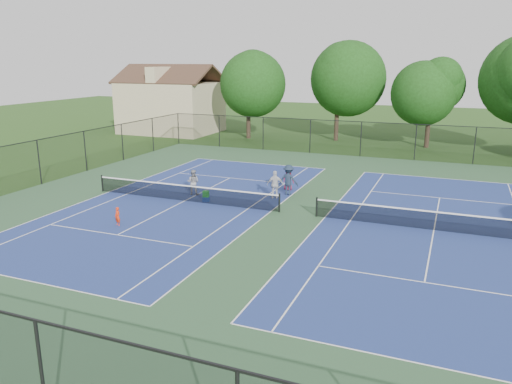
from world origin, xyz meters
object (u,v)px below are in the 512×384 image
at_px(bystander_a, 275,185).
at_px(ball_crate, 206,199).
at_px(child_player, 118,216).
at_px(bystander_b, 289,180).
at_px(clapboard_house, 171,105).
at_px(instructor, 193,182).
at_px(bystander_c, 288,179).
at_px(tree_back_b, 338,75).
at_px(ball_hopper, 206,194).
at_px(tree_back_c, 431,89).
at_px(tree_back_a, 248,80).

xyz_separation_m(bystander_a, ball_crate, (-3.53, -2.23, -0.71)).
xyz_separation_m(child_player, bystander_b, (6.12, 8.84, 0.47)).
distance_m(bystander_a, ball_crate, 4.23).
xyz_separation_m(clapboard_house, bystander_b, (21.25, -21.35, -2.14)).
height_order(instructor, bystander_c, instructor).
height_order(tree_back_b, instructor, tree_back_b).
bearing_deg(child_player, ball_hopper, 85.64).
relative_size(child_player, instructor, 0.60).
relative_size(bystander_c, ball_hopper, 4.00).
height_order(tree_back_c, bystander_c, tree_back_c).
relative_size(child_player, ball_hopper, 2.63).
bearing_deg(ball_crate, tree_back_a, 107.02).
bearing_deg(bystander_a, clapboard_house, -67.50).
relative_size(tree_back_a, bystander_c, 6.30).
height_order(clapboard_house, bystander_a, clapboard_house).
relative_size(tree_back_c, ball_hopper, 23.10).
relative_size(bystander_b, ball_hopper, 5.21).
relative_size(tree_back_c, bystander_b, 4.43).
xyz_separation_m(instructor, ball_crate, (1.46, -1.11, -0.65)).
bearing_deg(ball_hopper, bystander_c, 49.72).
height_order(tree_back_b, bystander_b, tree_back_b).
bearing_deg(instructor, clapboard_house, -66.77).
relative_size(child_player, bystander_a, 0.56).
xyz_separation_m(clapboard_house, bystander_a, (20.75, -22.37, -2.24)).
xyz_separation_m(clapboard_house, bystander_c, (20.89, -20.28, -2.37)).
relative_size(bystander_a, bystander_c, 1.17).
distance_m(child_player, instructor, 6.73).
height_order(bystander_b, ball_crate, bystander_b).
distance_m(tree_back_a, bystander_a, 24.48).
height_order(tree_back_a, instructor, tree_back_a).
height_order(tree_back_b, tree_back_c, tree_back_b).
distance_m(tree_back_b, bystander_c, 22.15).
bearing_deg(ball_crate, tree_back_b, 86.03).
bearing_deg(instructor, tree_back_a, -86.26).
bearing_deg(bystander_a, ball_crate, 11.93).
xyz_separation_m(tree_back_c, ball_crate, (-10.78, -24.60, -5.34)).
relative_size(instructor, bystander_c, 1.09).
distance_m(bystander_c, ball_crate, 5.70).
distance_m(tree_back_b, bystander_b, 23.16).
xyz_separation_m(tree_back_c, instructor, (-12.23, -23.49, -4.69)).
bearing_deg(bystander_b, ball_crate, 41.22).
relative_size(tree_back_c, bystander_c, 5.78).
xyz_separation_m(bystander_b, ball_crate, (-4.03, -3.25, -0.81)).
distance_m(tree_back_a, clapboard_house, 10.47).
distance_m(instructor, ball_hopper, 1.86).
distance_m(bystander_a, bystander_b, 1.15).
xyz_separation_m(bystander_c, ball_crate, (-3.66, -4.32, -0.59)).
height_order(tree_back_a, bystander_c, tree_back_a).
xyz_separation_m(tree_back_a, bystander_a, (10.75, -21.37, -5.19)).
bearing_deg(child_player, ball_crate, 85.64).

